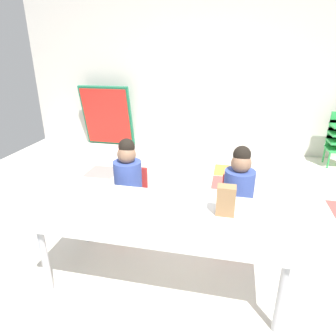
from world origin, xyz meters
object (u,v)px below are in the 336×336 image
(folded_activity_table, at_px, (107,117))
(craft_table, at_px, (164,219))
(paper_plate_center_table, at_px, (123,221))
(donut_powdered_on_plate, at_px, (97,211))
(seated_child_near_camera, at_px, (128,177))
(paper_bag_brown, at_px, (226,200))
(paper_plate_near_edge, at_px, (97,213))
(seated_child_middle_seat, at_px, (239,187))

(folded_activity_table, bearing_deg, craft_table, -60.33)
(paper_plate_center_table, xyz_separation_m, donut_powdered_on_plate, (-0.22, 0.07, 0.02))
(seated_child_near_camera, height_order, paper_plate_center_table, seated_child_near_camera)
(paper_bag_brown, relative_size, paper_plate_center_table, 1.22)
(paper_plate_near_edge, bearing_deg, paper_bag_brown, 11.77)
(craft_table, bearing_deg, paper_plate_center_table, -145.89)
(seated_child_middle_seat, xyz_separation_m, paper_plate_center_table, (-0.78, -0.77, 0.02))
(paper_plate_near_edge, bearing_deg, seated_child_near_camera, 91.36)
(craft_table, bearing_deg, seated_child_middle_seat, 48.75)
(folded_activity_table, height_order, donut_powdered_on_plate, folded_activity_table)
(paper_plate_near_edge, bearing_deg, craft_table, 12.33)
(seated_child_near_camera, height_order, paper_plate_near_edge, seated_child_near_camera)
(seated_child_near_camera, xyz_separation_m, seated_child_middle_seat, (1.01, 0.00, 0.00))
(folded_activity_table, xyz_separation_m, paper_bag_brown, (2.18, -3.00, 0.14))
(seated_child_middle_seat, height_order, paper_bag_brown, seated_child_middle_seat)
(seated_child_near_camera, relative_size, paper_bag_brown, 4.17)
(seated_child_near_camera, distance_m, folded_activity_table, 2.79)
(folded_activity_table, bearing_deg, donut_powdered_on_plate, -67.97)
(craft_table, xyz_separation_m, folded_activity_table, (-1.75, 3.08, 0.01))
(folded_activity_table, distance_m, donut_powdered_on_plate, 3.43)
(craft_table, distance_m, seated_child_near_camera, 0.77)
(folded_activity_table, relative_size, paper_plate_near_edge, 6.04)
(folded_activity_table, height_order, paper_bag_brown, folded_activity_table)
(seated_child_middle_seat, distance_m, paper_plate_near_edge, 1.22)
(paper_plate_near_edge, xyz_separation_m, donut_powdered_on_plate, (0.00, 0.00, 0.02))
(paper_plate_near_edge, height_order, paper_plate_center_table, same)
(craft_table, distance_m, seated_child_middle_seat, 0.80)
(seated_child_near_camera, distance_m, seated_child_middle_seat, 1.01)
(craft_table, distance_m, folded_activity_table, 3.54)
(donut_powdered_on_plate, bearing_deg, seated_child_near_camera, 91.36)
(seated_child_middle_seat, xyz_separation_m, paper_bag_brown, (-0.10, -0.52, 0.13))
(paper_plate_center_table, bearing_deg, donut_powdered_on_plate, 163.05)
(paper_bag_brown, xyz_separation_m, paper_plate_center_table, (-0.68, -0.25, -0.11))
(craft_table, height_order, seated_child_near_camera, seated_child_near_camera)
(paper_bag_brown, bearing_deg, paper_plate_near_edge, -168.23)
(paper_bag_brown, bearing_deg, paper_plate_center_table, -159.49)
(folded_activity_table, distance_m, paper_bag_brown, 3.71)
(paper_bag_brown, height_order, donut_powdered_on_plate, paper_bag_brown)
(craft_table, bearing_deg, donut_powdered_on_plate, -167.67)
(paper_bag_brown, bearing_deg, seated_child_middle_seat, 78.96)
(seated_child_near_camera, xyz_separation_m, donut_powdered_on_plate, (0.02, -0.70, 0.04))
(craft_table, relative_size, paper_plate_center_table, 9.77)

